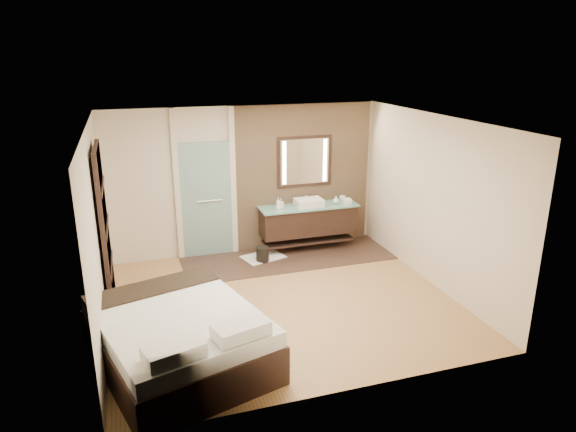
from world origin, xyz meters
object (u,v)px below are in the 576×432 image
object	(u,v)px
vanity	(308,220)
bed	(179,338)
waste_bin	(263,254)
mirror_unit	(305,161)

from	to	relation	value
vanity	bed	size ratio (longest dim) A/B	0.72
bed	vanity	bearing A→B (deg)	32.14
bed	waste_bin	size ratio (longest dim) A/B	9.04
mirror_unit	bed	bearing A→B (deg)	-129.66
bed	waste_bin	xyz separation A→B (m)	(1.76, 2.73, -0.21)
waste_bin	vanity	bearing A→B (deg)	19.52
vanity	mirror_unit	world-z (taller)	mirror_unit
vanity	waste_bin	xyz separation A→B (m)	(-0.99, -0.35, -0.44)
mirror_unit	vanity	bearing A→B (deg)	-90.00
mirror_unit	bed	distance (m)	4.50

